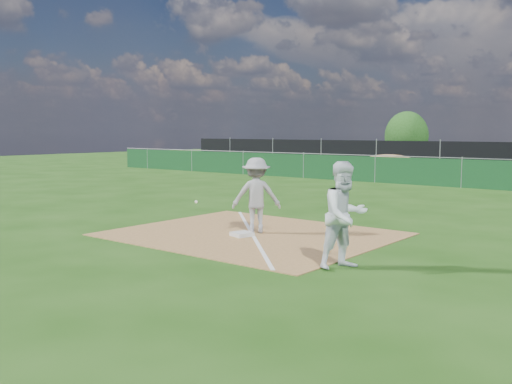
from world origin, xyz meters
The scene contains 11 objects.
ground centered at (0.00, 10.00, 0.00)m, with size 90.00×90.00×0.00m, color #1C460F.
infield_dirt centered at (0.00, 1.00, 0.01)m, with size 6.00×5.00×0.02m, color olive.
foul_line centered at (0.00, 1.00, 0.03)m, with size 0.08×7.00×0.01m, color white.
green_fence centered at (0.00, 15.00, 0.60)m, with size 44.00×0.05×1.20m, color #103B1A.
dirt_mound centered at (-5.00, 18.50, 0.58)m, with size 3.38×2.60×1.17m, color #A57D4F.
first_base centered at (0.01, 0.63, 0.06)m, with size 0.42×0.42×0.09m, color silver.
play_at_first centered at (-0.03, 1.20, 0.90)m, with size 2.59×1.21×1.75m.
runner centered at (3.30, -0.51, 0.94)m, with size 0.91×0.71×1.87m, color white.
car_left centered at (-5.22, 28.18, 0.75)m, with size 1.74×4.32×1.47m, color #AFB0B7.
car_mid centered at (-1.70, 27.79, 0.83)m, with size 1.74×5.00×1.65m, color black.
tree_left centered at (-10.07, 32.02, 1.99)m, with size 3.26×3.26×3.87m.
Camera 1 is at (8.20, -9.08, 2.39)m, focal length 40.00 mm.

